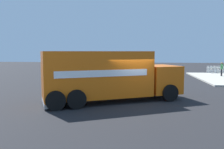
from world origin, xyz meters
The scene contains 3 objects.
ground_plane centered at (0.00, 0.00, 0.00)m, with size 100.00×100.00×0.00m, color black.
delivery_truck centered at (1.42, -0.01, 1.54)m, with size 8.43×5.87×2.96m.
pedestrian_near_corner centered at (-9.82, -14.45, 1.04)m, with size 0.36×0.47×1.59m.
Camera 1 is at (-0.34, 13.57, 2.93)m, focal length 37.61 mm.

